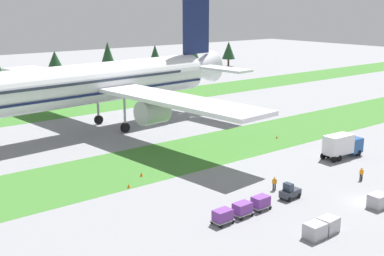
{
  "coord_description": "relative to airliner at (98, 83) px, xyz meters",
  "views": [
    {
      "loc": [
        -49.11,
        -29.03,
        22.21
      ],
      "look_at": [
        -3.69,
        28.19,
        4.0
      ],
      "focal_mm": 46.55,
      "sensor_mm": 36.0,
      "label": 1
    }
  ],
  "objects": [
    {
      "name": "ground_plane",
      "position": [
        7.92,
        -49.77,
        -8.73
      ],
      "size": [
        400.0,
        400.0,
        0.0
      ],
      "primitive_type": "plane",
      "color": "gray"
    },
    {
      "name": "grass_strip_near",
      "position": [
        7.92,
        -21.22,
        -8.73
      ],
      "size": [
        320.0,
        15.1,
        0.01
      ],
      "primitive_type": "cube",
      "color": "#3D752D",
      "rests_on": "ground"
    },
    {
      "name": "grass_strip_far",
      "position": [
        7.92,
        20.98,
        -8.73
      ],
      "size": [
        320.0,
        15.1,
        0.01
      ],
      "primitive_type": "cube",
      "color": "#3D752D",
      "rests_on": "ground"
    },
    {
      "name": "airliner",
      "position": [
        0.0,
        0.0,
        0.0
      ],
      "size": [
        57.59,
        71.4,
        24.33
      ],
      "rotation": [
        0.0,
        0.0,
        1.66
      ],
      "color": "white",
      "rests_on": "ground"
    },
    {
      "name": "baggage_tug",
      "position": [
        1.86,
        -43.04,
        -7.92
      ],
      "size": [
        2.63,
        1.36,
        1.97
      ],
      "rotation": [
        0.0,
        0.0,
        -1.55
      ],
      "color": "#2D333D",
      "rests_on": "ground"
    },
    {
      "name": "cargo_dolly_lead",
      "position": [
        -3.16,
        -43.17,
        -7.81
      ],
      "size": [
        2.24,
        1.55,
        1.55
      ],
      "rotation": [
        0.0,
        0.0,
        -1.55
      ],
      "color": "#A3A3A8",
      "rests_on": "ground"
    },
    {
      "name": "cargo_dolly_second",
      "position": [
        -6.06,
        -43.24,
        -7.81
      ],
      "size": [
        2.24,
        1.55,
        1.55
      ],
      "rotation": [
        0.0,
        0.0,
        -1.55
      ],
      "color": "#A3A3A8",
      "rests_on": "ground"
    },
    {
      "name": "cargo_dolly_third",
      "position": [
        -8.96,
        -43.31,
        -7.81
      ],
      "size": [
        2.24,
        1.55,
        1.55
      ],
      "rotation": [
        0.0,
        0.0,
        -1.55
      ],
      "color": "#A3A3A8",
      "rests_on": "ground"
    },
    {
      "name": "catering_truck",
      "position": [
        20.41,
        -37.1,
        -6.78
      ],
      "size": [
        7.09,
        2.74,
        3.58
      ],
      "rotation": [
        0.0,
        0.0,
        -1.63
      ],
      "color": "#1E4C8E",
      "rests_on": "ground"
    },
    {
      "name": "ground_crew_marshaller",
      "position": [
        2.45,
        -40.08,
        -7.79
      ],
      "size": [
        0.4,
        0.45,
        1.74
      ],
      "rotation": [
        0.0,
        0.0,
        2.29
      ],
      "color": "black",
      "rests_on": "ground"
    },
    {
      "name": "ground_crew_loader",
      "position": [
        13.95,
        -44.66,
        -7.79
      ],
      "size": [
        0.49,
        0.36,
        1.74
      ],
      "rotation": [
        0.0,
        0.0,
        2.58
      ],
      "color": "black",
      "rests_on": "ground"
    },
    {
      "name": "uld_container_0",
      "position": [
        -4.06,
        -51.33,
        -7.98
      ],
      "size": [
        2.03,
        1.64,
        1.51
      ],
      "primitive_type": "cube",
      "rotation": [
        0.0,
        0.0,
        -0.02
      ],
      "color": "#A3A3A8",
      "rests_on": "ground"
    },
    {
      "name": "uld_container_1",
      "position": [
        -1.91,
        -51.28,
        -7.97
      ],
      "size": [
        2.09,
        1.72,
        1.52
      ],
      "primitive_type": "cube",
      "rotation": [
        0.0,
        0.0,
        0.06
      ],
      "color": "#A3A3A8",
      "rests_on": "ground"
    },
    {
      "name": "uld_container_2",
      "position": [
        7.56,
        -50.97,
        -7.96
      ],
      "size": [
        2.08,
        1.7,
        1.55
      ],
      "primitive_type": "cube",
      "rotation": [
        0.0,
        0.0,
        -0.05
      ],
      "color": "#A3A3A8",
      "rests_on": "ground"
    },
    {
      "name": "taxiway_marker_0",
      "position": [
        -11.13,
        -28.26,
        -8.47
      ],
      "size": [
        0.44,
        0.44,
        0.52
      ],
      "primitive_type": "cone",
      "color": "orange",
      "rests_on": "ground"
    },
    {
      "name": "taxiway_marker_1",
      "position": [
        21.01,
        -23.72,
        -8.5
      ],
      "size": [
        0.44,
        0.44,
        0.46
      ],
      "primitive_type": "cone",
      "color": "orange",
      "rests_on": "ground"
    },
    {
      "name": "taxiway_marker_2",
      "position": [
        -7.57,
        -25.65,
        -8.44
      ],
      "size": [
        0.44,
        0.44,
        0.58
      ],
      "primitive_type": "cone",
      "color": "orange",
      "rests_on": "ground"
    }
  ]
}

